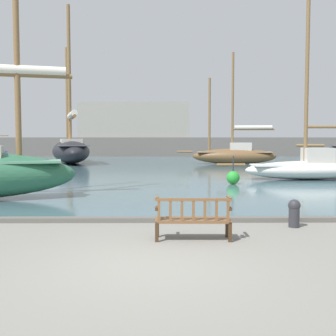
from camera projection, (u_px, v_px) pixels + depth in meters
ground_plane at (148, 266)px, 7.11m from camera, size 160.00×160.00×0.00m
harbor_water at (161, 157)px, 51.01m from camera, size 100.00×80.00×0.08m
quay_edge_kerb at (153, 220)px, 10.95m from camera, size 40.00×0.30×0.12m
park_bench at (193, 218)px, 8.95m from camera, size 1.61×0.54×0.92m
sailboat_nearest_port at (71, 148)px, 37.96m from camera, size 6.32×12.23×14.12m
sailboat_outer_starboard at (309, 166)px, 21.97m from camera, size 8.15×2.13×9.47m
sailboat_far_starboard at (235, 154)px, 36.05m from camera, size 8.53×2.75×9.47m
mooring_bollard at (294, 212)px, 10.26m from camera, size 0.30×0.30×0.69m
channel_buoy at (233, 177)px, 19.56m from camera, size 0.61×0.61×1.31m
far_breakwater at (156, 140)px, 53.97m from camera, size 55.71×2.40×6.95m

